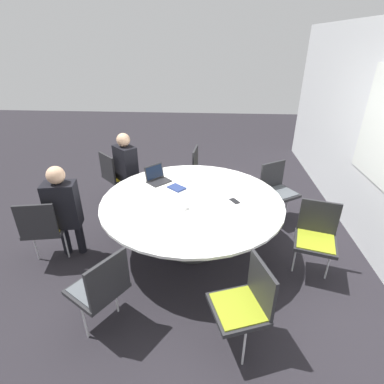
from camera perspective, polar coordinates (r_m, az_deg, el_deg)
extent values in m
plane|color=black|center=(3.99, 0.00, -10.70)|extent=(16.00, 16.00, 0.00)
cylinder|color=#333333|center=(3.98, 0.00, -10.59)|extent=(0.61, 0.61, 0.02)
cylinder|color=#333333|center=(3.78, 0.00, -6.37)|extent=(0.15, 0.15, 0.68)
cylinder|color=white|center=(3.59, 0.00, -1.63)|extent=(2.17, 2.17, 0.03)
cube|color=#262628|center=(5.00, -13.58, 2.88)|extent=(0.61, 0.61, 0.04)
cube|color=gold|center=(4.99, -13.61, 3.15)|extent=(0.53, 0.54, 0.01)
cube|color=#262628|center=(4.83, -15.85, 4.59)|extent=(0.31, 0.32, 0.40)
cylinder|color=silver|center=(5.24, -14.29, 1.10)|extent=(0.02, 0.02, 0.43)
cylinder|color=silver|center=(4.95, -12.24, -0.24)|extent=(0.02, 0.02, 0.43)
cube|color=#262628|center=(3.96, -26.00, -6.14)|extent=(0.49, 0.51, 0.04)
cube|color=gold|center=(3.95, -26.08, -5.82)|extent=(0.43, 0.45, 0.01)
cube|color=#262628|center=(3.70, -27.56, -4.91)|extent=(0.10, 0.42, 0.40)
cylinder|color=silver|center=(4.15, -27.70, -8.92)|extent=(0.02, 0.02, 0.43)
cylinder|color=silver|center=(4.03, -22.88, -8.93)|extent=(0.02, 0.02, 0.43)
cube|color=#262628|center=(2.94, -17.61, -17.12)|extent=(0.60, 0.59, 0.04)
cube|color=#4C5156|center=(2.93, -17.69, -16.75)|extent=(0.53, 0.52, 0.01)
cube|color=#262628|center=(2.67, -15.65, -15.70)|extent=(0.37, 0.25, 0.40)
cylinder|color=silver|center=(3.05, -19.80, -22.02)|extent=(0.02, 0.02, 0.43)
cylinder|color=silver|center=(3.18, -14.31, -18.55)|extent=(0.02, 0.02, 0.43)
cube|color=#262628|center=(2.69, 8.65, -21.18)|extent=(0.55, 0.54, 0.04)
cube|color=olive|center=(2.67, 8.69, -20.80)|extent=(0.49, 0.48, 0.01)
cube|color=#262628|center=(2.60, 13.13, -16.82)|extent=(0.40, 0.16, 0.40)
cylinder|color=silver|center=(2.77, 9.90, -27.07)|extent=(0.02, 0.02, 0.43)
cylinder|color=silver|center=(2.97, 6.86, -21.77)|extent=(0.02, 0.02, 0.43)
cube|color=#262628|center=(3.59, 22.42, -8.95)|extent=(0.52, 0.54, 0.04)
cube|color=olive|center=(3.58, 22.50, -8.61)|extent=(0.46, 0.47, 0.01)
cube|color=#262628|center=(3.64, 23.01, -4.40)|extent=(0.14, 0.41, 0.40)
cylinder|color=silver|center=(3.75, 24.55, -12.28)|extent=(0.02, 0.02, 0.43)
cylinder|color=silver|center=(3.71, 18.97, -11.52)|extent=(0.02, 0.02, 0.43)
cube|color=#262628|center=(4.50, 16.36, -0.32)|extent=(0.59, 0.60, 0.04)
cube|color=#4C5156|center=(4.49, 16.40, -0.02)|extent=(0.52, 0.52, 0.01)
cube|color=#262628|center=(4.53, 15.05, 3.15)|extent=(0.25, 0.37, 0.40)
cylinder|color=silver|center=(4.72, 17.58, -2.39)|extent=(0.02, 0.02, 0.43)
cylinder|color=silver|center=(4.49, 14.29, -3.51)|extent=(0.02, 0.02, 0.43)
cube|color=#262628|center=(4.99, 2.83, 3.59)|extent=(0.48, 0.46, 0.04)
cube|color=olive|center=(4.98, 2.84, 3.86)|extent=(0.42, 0.41, 0.01)
cube|color=#262628|center=(4.93, 0.62, 6.09)|extent=(0.42, 0.07, 0.40)
cylinder|color=silver|center=(5.25, 3.02, 1.99)|extent=(0.02, 0.02, 0.43)
cylinder|color=silver|center=(4.93, 2.50, 0.23)|extent=(0.02, 0.02, 0.43)
cylinder|color=black|center=(5.01, -11.47, 0.43)|extent=(0.10, 0.10, 0.47)
cylinder|color=black|center=(4.87, -10.35, -0.27)|extent=(0.10, 0.10, 0.47)
cube|color=black|center=(4.69, -12.49, 5.29)|extent=(0.41, 0.41, 0.55)
sphere|color=tan|center=(4.57, -12.96, 9.65)|extent=(0.20, 0.20, 0.20)
cylinder|color=black|center=(4.10, -23.00, -7.90)|extent=(0.10, 0.10, 0.47)
cylinder|color=black|center=(4.05, -20.55, -7.87)|extent=(0.10, 0.10, 0.47)
cube|color=black|center=(3.74, -23.46, -2.29)|extent=(0.28, 0.39, 0.55)
sphere|color=tan|center=(3.59, -24.56, 2.94)|extent=(0.20, 0.20, 0.20)
cube|color=#232326|center=(4.04, -6.30, 1.99)|extent=(0.35, 0.35, 0.02)
cube|color=#232326|center=(4.07, -7.22, 3.80)|extent=(0.24, 0.23, 0.20)
cube|color=black|center=(4.06, -7.17, 3.78)|extent=(0.21, 0.20, 0.17)
cube|color=navy|center=(3.85, -2.95, 0.81)|extent=(0.25, 0.26, 0.02)
cylinder|color=white|center=(3.38, -1.60, -2.61)|extent=(0.09, 0.09, 0.08)
cube|color=black|center=(3.58, 8.13, -1.71)|extent=(0.16, 0.13, 0.01)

